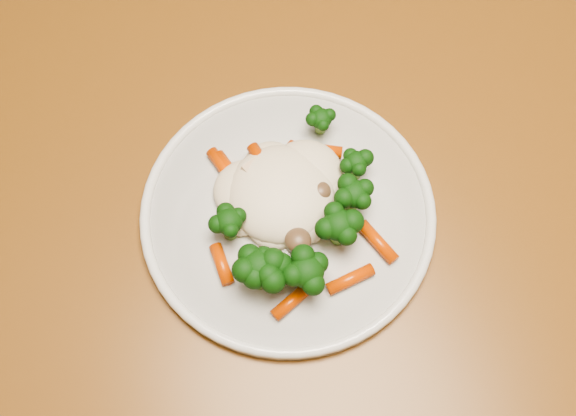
% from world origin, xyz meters
% --- Properties ---
extents(dining_table, '(1.36, 1.01, 0.75)m').
position_xyz_m(dining_table, '(0.05, -0.14, 0.66)').
color(dining_table, brown).
rests_on(dining_table, ground).
extents(plate, '(0.28, 0.28, 0.01)m').
position_xyz_m(plate, '(0.12, -0.18, 0.76)').
color(plate, silver).
rests_on(plate, dining_table).
extents(meal, '(0.18, 0.19, 0.05)m').
position_xyz_m(meal, '(0.12, -0.20, 0.78)').
color(meal, '#F2E1C1').
rests_on(meal, plate).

